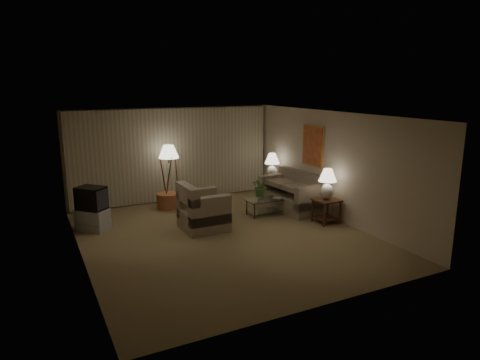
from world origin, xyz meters
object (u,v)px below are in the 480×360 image
object	(u,v)px
sofa	(291,195)
table_lamp_far	(272,164)
side_table_near	(326,206)
armchair	(204,211)
coffee_table	(265,204)
crt_tv	(91,198)
table_lamp_near	(327,181)
tv_cabinet	(93,220)
vase	(261,197)
side_table_far	(272,185)
floor_lamp	(169,175)
ottoman	(168,201)

from	to	relation	value
sofa	table_lamp_far	distance (m)	1.41
side_table_near	armchair	bearing A→B (deg)	162.21
table_lamp_far	coffee_table	distance (m)	1.85
armchair	crt_tv	size ratio (longest dim) A/B	1.37
sofa	table_lamp_near	world-z (taller)	table_lamp_near
sofa	table_lamp_far	xyz separation A→B (m)	(0.15, 1.25, 0.64)
sofa	tv_cabinet	world-z (taller)	sofa
vase	tv_cabinet	bearing A→B (deg)	169.19
table_lamp_far	side_table_far	bearing A→B (deg)	180.00
side_table_near	crt_tv	world-z (taller)	crt_tv
tv_cabinet	vase	distance (m)	4.14
tv_cabinet	floor_lamp	size ratio (longest dim) A/B	0.48
side_table_far	ottoman	bearing A→B (deg)	172.99
table_lamp_near	table_lamp_far	size ratio (longest dim) A/B	1.00
tv_cabinet	table_lamp_near	bearing A→B (deg)	25.97
crt_tv	vase	distance (m)	4.14
coffee_table	tv_cabinet	world-z (taller)	tv_cabinet
armchair	table_lamp_far	bearing A→B (deg)	-59.91
coffee_table	tv_cabinet	distance (m)	4.28
side_table_far	crt_tv	distance (m)	5.24
side_table_near	table_lamp_far	xyz separation A→B (m)	(-0.00, 2.60, 0.63)
side_table_far	ottoman	distance (m)	3.11
armchair	table_lamp_near	size ratio (longest dim) A/B	1.38
floor_lamp	ottoman	size ratio (longest dim) A/B	2.75
armchair	crt_tv	distance (m)	2.61
table_lamp_far	tv_cabinet	world-z (taller)	table_lamp_far
coffee_table	ottoman	bearing A→B (deg)	140.40
crt_tv	floor_lamp	world-z (taller)	floor_lamp
crt_tv	table_lamp_near	bearing A→B (deg)	25.97
table_lamp_near	coffee_table	world-z (taller)	table_lamp_near
armchair	tv_cabinet	bearing A→B (deg)	64.34
sofa	tv_cabinet	xyz separation A→B (m)	(-5.05, 0.67, -0.16)
table_lamp_far	vase	xyz separation A→B (m)	(-1.14, -1.35, -0.56)
armchair	ottoman	distance (m)	2.08
crt_tv	floor_lamp	distance (m)	2.51
armchair	ottoman	xyz separation A→B (m)	(-0.22, 2.06, -0.23)
side_table_far	coffee_table	xyz separation A→B (m)	(-0.99, -1.35, -0.12)
coffee_table	ottoman	size ratio (longest dim) A/B	1.65
sofa	side_table_near	xyz separation A→B (m)	(0.15, -1.35, 0.01)
tv_cabinet	ottoman	xyz separation A→B (m)	(2.12, 0.95, -0.04)
coffee_table	vase	xyz separation A→B (m)	(-0.15, -0.00, 0.21)
sofa	armchair	size ratio (longest dim) A/B	1.88
table_lamp_near	crt_tv	size ratio (longest dim) A/B	0.99
floor_lamp	table_lamp_far	bearing A→B (deg)	-10.57
armchair	coffee_table	world-z (taller)	armchair
table_lamp_far	coffee_table	xyz separation A→B (m)	(-0.99, -1.35, -0.77)
tv_cabinet	vase	world-z (taller)	vase
tv_cabinet	ottoman	world-z (taller)	tv_cabinet
armchair	coffee_table	xyz separation A→B (m)	(1.87, 0.33, -0.16)
sofa	floor_lamp	world-z (taller)	floor_lamp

